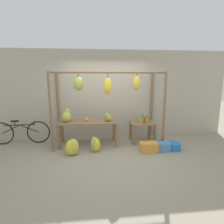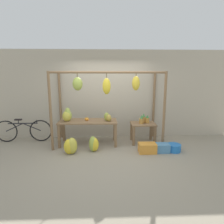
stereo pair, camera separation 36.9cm
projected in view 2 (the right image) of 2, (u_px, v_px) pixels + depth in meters
The scene contains 15 objects.
ground_plane at pixel (108, 154), 4.85m from camera, with size 20.00×20.00×0.00m, color gray.
shop_wall_back at pixel (107, 95), 6.06m from camera, with size 8.00×0.08×2.80m.
stall_awning at pixel (106, 94), 5.09m from camera, with size 3.09×1.24×2.11m.
display_table_main at pixel (88, 124), 5.46m from camera, with size 1.67×0.69×0.71m.
display_table_side at pixel (143, 128), 5.61m from camera, with size 0.72×0.57×0.61m.
banana_pile_on_table at pixel (67, 115), 5.35m from camera, with size 0.34×0.34×0.39m.
orange_pile at pixel (87, 119), 5.45m from camera, with size 0.12×0.13×0.09m.
pineapple_cluster at pixel (144, 119), 5.57m from camera, with size 0.32×0.27×0.29m.
banana_pile_ground_left at pixel (71, 146), 4.83m from camera, with size 0.44×0.38×0.43m.
banana_pile_ground_right at pixel (93, 144), 4.99m from camera, with size 0.31×0.28×0.42m.
fruit_crate_white at pixel (147, 148), 4.91m from camera, with size 0.46×0.30×0.25m.
blue_bucket at pixel (174, 148), 5.01m from camera, with size 0.37×0.37×0.20m.
parked_bicycle at pixel (23, 130), 5.71m from camera, with size 1.70×0.09×0.71m.
papaya_pile at pixel (108, 117), 5.36m from camera, with size 0.25×0.24×0.25m.
fruit_crate_purple at pixel (161, 148), 4.96m from camera, with size 0.41×0.27×0.23m.
Camera 2 is at (-0.07, -4.56, 1.98)m, focal length 30.00 mm.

